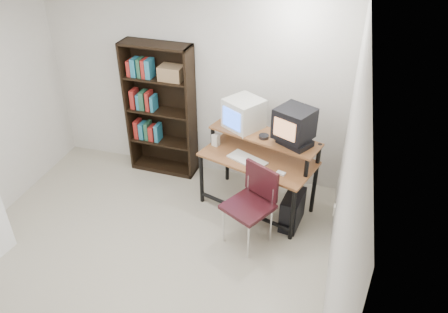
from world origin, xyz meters
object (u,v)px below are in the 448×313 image
(computer_desk, at_px, (259,159))
(crt_tv, at_px, (294,124))
(bookshelf, at_px, (161,109))
(school_chair, at_px, (253,198))
(crt_monitor, at_px, (244,114))
(pc_tower, at_px, (292,210))

(computer_desk, xyz_separation_m, crt_tv, (0.37, 0.02, 0.53))
(bookshelf, bearing_deg, crt_tv, -12.20)
(crt_tv, bearing_deg, school_chair, -89.82)
(bookshelf, bearing_deg, crt_monitor, -10.01)
(crt_monitor, bearing_deg, pc_tower, 0.53)
(crt_monitor, relative_size, bookshelf, 0.29)
(pc_tower, xyz_separation_m, bookshelf, (-1.93, 0.72, 0.73))
(computer_desk, xyz_separation_m, pc_tower, (0.48, -0.23, -0.49))
(crt_tv, distance_m, bookshelf, 1.91)
(computer_desk, distance_m, bookshelf, 1.55)
(bookshelf, bearing_deg, computer_desk, -16.47)
(crt_tv, bearing_deg, bookshelf, -168.19)
(crt_monitor, height_order, bookshelf, bookshelf)
(crt_tv, xyz_separation_m, bookshelf, (-1.83, 0.47, -0.29))
(school_chair, bearing_deg, computer_desk, 125.58)
(computer_desk, xyz_separation_m, school_chair, (0.07, -0.60, -0.12))
(computer_desk, distance_m, crt_monitor, 0.57)
(computer_desk, relative_size, crt_monitor, 2.73)
(computer_desk, xyz_separation_m, crt_monitor, (-0.26, 0.23, 0.45))
(crt_monitor, bearing_deg, school_chair, -36.15)
(crt_monitor, bearing_deg, crt_tv, 14.17)
(pc_tower, bearing_deg, bookshelf, 167.56)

